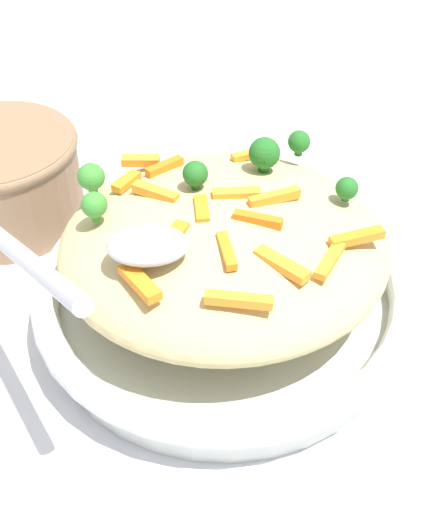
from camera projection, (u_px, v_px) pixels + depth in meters
The scene contains 28 objects.
ground_plane at pixel (224, 318), 0.59m from camera, with size 2.40×2.40×0.00m, color silver.
serving_bowl at pixel (224, 296), 0.57m from camera, with size 0.30×0.30×0.05m.
pasta_mound at pixel (224, 246), 0.54m from camera, with size 0.25×0.24×0.07m, color #D1BA7A.
carrot_piece_0 at pixel (202, 213), 0.51m from camera, with size 0.03×0.01×0.01m, color orange.
carrot_piece_1 at pixel (141, 161), 0.58m from camera, with size 0.03×0.01×0.01m, color orange.
carrot_piece_2 at pixel (236, 194), 0.53m from camera, with size 0.04×0.01×0.01m, color orange.
carrot_piece_3 at pixel (176, 234), 0.50m from camera, with size 0.02×0.01×0.01m, color orange.
carrot_piece_4 at pixel (140, 282), 0.46m from camera, with size 0.04×0.01×0.01m, color orange.
carrot_piece_5 at pixel (258, 220), 0.51m from camera, with size 0.04×0.01×0.01m, color orange.
carrot_piece_6 at pixel (274, 197), 0.53m from camera, with size 0.04×0.01×0.01m, color orange.
carrot_piece_7 at pixel (155, 193), 0.54m from camera, with size 0.04×0.01×0.01m, color orange.
carrot_piece_8 at pixel (282, 264), 0.48m from camera, with size 0.04×0.01×0.01m, color orange.
carrot_piece_9 at pixel (357, 237), 0.50m from camera, with size 0.04×0.01×0.01m, color orange.
carrot_piece_10 at pixel (165, 166), 0.57m from camera, with size 0.03×0.01×0.01m, color orange.
carrot_piece_11 at pixel (330, 260), 0.48m from camera, with size 0.04×0.01×0.01m, color orange.
carrot_piece_12 at pixel (247, 155), 0.58m from camera, with size 0.03×0.01×0.01m, color orange.
carrot_piece_13 at pixel (239, 300), 0.45m from camera, with size 0.04×0.01×0.01m, color orange.
carrot_piece_14 at pixel (228, 251), 0.48m from camera, with size 0.04×0.01×0.01m, color orange.
carrot_piece_15 at pixel (126, 182), 0.55m from camera, with size 0.03×0.01×0.01m, color orange.
broccoli_floret_0 at pixel (91, 177), 0.54m from camera, with size 0.02×0.02×0.02m.
broccoli_floret_1 at pixel (143, 248), 0.48m from camera, with size 0.02×0.02×0.02m.
broccoli_floret_2 at pixel (299, 142), 0.58m from camera, with size 0.02×0.02×0.02m.
broccoli_floret_3 at pixel (94, 206), 0.51m from camera, with size 0.02×0.02×0.02m.
broccoli_floret_4 at pixel (264, 154), 0.56m from camera, with size 0.03×0.03×0.03m.
broccoli_floret_5 at pixel (195, 174), 0.53m from camera, with size 0.02×0.02×0.02m.
broccoli_floret_6 at pixel (347, 188), 0.53m from camera, with size 0.02×0.02×0.02m.
serving_spoon at pixel (106, 251), 0.46m from camera, with size 0.15×0.14×0.07m.
companion_bowl at pixel (0, 176), 0.67m from camera, with size 0.15×0.15×0.09m.
Camera 1 is at (-0.02, -0.42, 0.42)m, focal length 49.87 mm.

